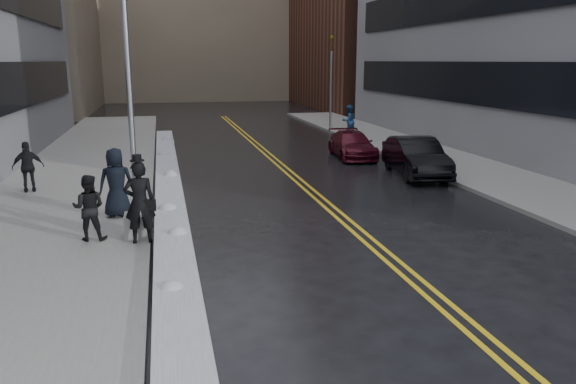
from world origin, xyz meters
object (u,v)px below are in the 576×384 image
fire_hydrant (434,154)px  car_black (416,157)px  pedestrian_d (28,167)px  car_maroon (352,145)px  pedestrian_b (89,208)px  lamppost (133,144)px  traffic_signal (331,78)px  pedestrian_c (116,183)px  pedestrian_fedora (140,202)px  pedestrian_east (349,121)px

fire_hydrant → car_black: size_ratio=0.16×
pedestrian_d → car_black: size_ratio=0.37×
fire_hydrant → pedestrian_d: (-16.09, -1.98, 0.47)m
fire_hydrant → car_maroon: size_ratio=0.17×
car_black → pedestrian_b: bearing=-144.1°
lamppost → car_black: 12.47m
lamppost → pedestrian_b: size_ratio=4.58×
traffic_signal → car_black: (-1.19, -15.69, -2.63)m
pedestrian_c → car_black: 12.01m
pedestrian_fedora → car_maroon: pedestrian_fedora is taller
fire_hydrant → pedestrian_fedora: size_ratio=0.36×
lamppost → pedestrian_east: lamppost is taller
pedestrian_c → car_black: (11.24, 4.22, -0.38)m
pedestrian_fedora → car_black: pedestrian_fedora is taller
pedestrian_d → pedestrian_east: pedestrian_east is taller
pedestrian_fedora → car_maroon: bearing=-131.2°
pedestrian_c → pedestrian_d: bearing=-56.7°
pedestrian_b → lamppost: bearing=-171.5°
fire_hydrant → pedestrian_fedora: pedestrian_fedora is taller
traffic_signal → pedestrian_c: traffic_signal is taller
traffic_signal → car_black: size_ratio=1.28×
lamppost → traffic_signal: bearing=61.8°
pedestrian_b → car_black: (11.77, 6.32, -0.21)m
lamppost → pedestrian_c: (-0.63, 2.09, -1.38)m
traffic_signal → pedestrian_east: traffic_signal is taller
pedestrian_b → pedestrian_east: (12.65, 17.32, 0.10)m
lamppost → car_maroon: 14.77m
pedestrian_fedora → pedestrian_b: (-1.25, 0.50, -0.19)m
fire_hydrant → traffic_signal: 14.30m
car_maroon → traffic_signal: bearing=83.5°
car_black → car_maroon: (-1.03, 4.77, -0.15)m
pedestrian_fedora → pedestrian_c: pedestrian_fedora is taller
pedestrian_east → car_black: 11.04m
car_maroon → pedestrian_b: bearing=-129.1°
pedestrian_d → car_black: pedestrian_d is taller
traffic_signal → pedestrian_fedora: (-11.70, -22.51, -2.23)m
lamppost → pedestrian_fedora: size_ratio=3.73×
lamppost → fire_hydrant: (12.30, 8.00, -1.98)m
pedestrian_east → car_black: (-0.89, -11.00, -0.31)m
pedestrian_east → car_maroon: size_ratio=0.44×
pedestrian_fedora → pedestrian_b: size_ratio=1.23×
lamppost → car_black: lamppost is taller
car_black → pedestrian_d: bearing=-171.2°
lamppost → car_maroon: size_ratio=1.79×
traffic_signal → pedestrian_d: (-15.59, -15.98, -2.39)m
fire_hydrant → pedestrian_east: 9.36m
pedestrian_c → car_maroon: pedestrian_c is taller
fire_hydrant → pedestrian_east: bearing=94.9°
pedestrian_b → car_maroon: (10.74, 11.09, -0.36)m
traffic_signal → pedestrian_b: 25.65m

